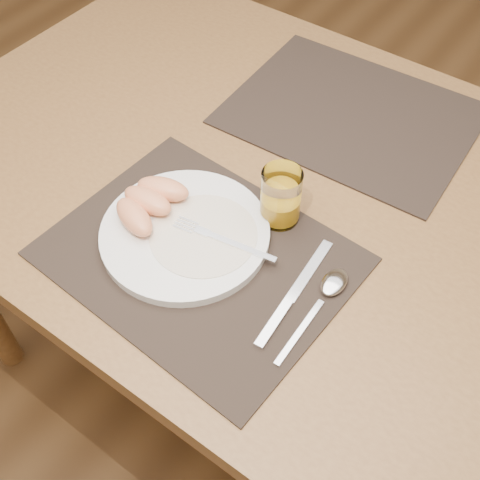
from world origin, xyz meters
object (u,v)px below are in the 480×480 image
(placemat_far, at_px, (351,115))
(juice_glass, at_px, (281,199))
(table, at_px, (288,215))
(placemat_near, at_px, (199,256))
(plate, at_px, (185,233))
(fork, at_px, (216,237))
(knife, at_px, (289,300))
(spoon, at_px, (329,289))

(placemat_far, distance_m, juice_glass, 0.31)
(table, xyz_separation_m, juice_glass, (0.03, -0.08, 0.13))
(placemat_far, bearing_deg, placemat_near, -93.13)
(plate, xyz_separation_m, fork, (0.05, 0.02, 0.01))
(table, xyz_separation_m, knife, (0.13, -0.21, 0.09))
(placemat_far, height_order, juice_glass, juice_glass)
(plate, relative_size, knife, 1.22)
(placemat_near, height_order, knife, knife)
(placemat_near, height_order, placemat_far, same)
(spoon, bearing_deg, table, 136.83)
(knife, height_order, juice_glass, juice_glass)
(placemat_far, xyz_separation_m, spoon, (0.17, -0.38, 0.01))
(spoon, bearing_deg, knife, -127.84)
(fork, height_order, juice_glass, juice_glass)
(plate, bearing_deg, knife, -1.69)
(knife, bearing_deg, table, 122.24)
(fork, bearing_deg, spoon, 7.96)
(knife, bearing_deg, fork, 171.53)
(juice_glass, bearing_deg, fork, -114.93)
(juice_glass, bearing_deg, plate, -128.65)
(spoon, distance_m, juice_glass, 0.17)
(placemat_near, xyz_separation_m, spoon, (0.20, 0.06, 0.01))
(placemat_near, relative_size, knife, 2.04)
(placemat_near, relative_size, plate, 1.67)
(placemat_near, distance_m, plate, 0.05)
(knife, relative_size, spoon, 1.15)
(table, bearing_deg, plate, -108.93)
(fork, distance_m, spoon, 0.19)
(knife, distance_m, juice_glass, 0.17)
(spoon, height_order, juice_glass, juice_glass)
(table, distance_m, placemat_near, 0.24)
(table, height_order, spoon, spoon)
(knife, xyz_separation_m, spoon, (0.04, 0.05, 0.00))
(table, relative_size, juice_glass, 14.23)
(placemat_far, bearing_deg, juice_glass, -83.71)
(fork, xyz_separation_m, juice_glass, (0.05, 0.11, 0.03))
(table, bearing_deg, knife, -57.76)
(spoon, bearing_deg, fork, -172.04)
(placemat_near, bearing_deg, fork, 77.29)
(placemat_near, distance_m, knife, 0.16)
(fork, bearing_deg, knife, -8.47)
(table, bearing_deg, fork, -96.32)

